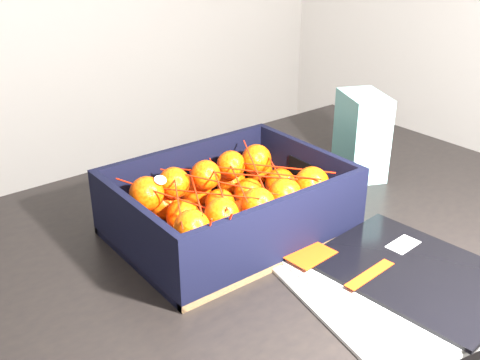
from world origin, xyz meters
TOP-DOWN VIEW (x-y plane):
  - table at (0.30, 0.30)m, footprint 1.21×0.82m
  - magazine_stack at (0.33, 0.03)m, footprint 0.32×0.32m
  - produce_crate at (0.24, 0.32)m, footprint 0.37×0.28m
  - clementine_heap at (0.23, 0.32)m, footprint 0.35×0.26m
  - mesh_net at (0.23, 0.31)m, footprint 0.31×0.25m
  - retail_carton at (0.59, 0.34)m, footprint 0.12×0.14m

SIDE VIEW (x-z plane):
  - table at x=0.30m, z-range 0.28..1.03m
  - magazine_stack at x=0.33m, z-range 0.75..0.77m
  - produce_crate at x=0.24m, z-range 0.73..0.85m
  - clementine_heap at x=0.23m, z-range 0.75..0.86m
  - retail_carton at x=0.59m, z-range 0.75..0.92m
  - mesh_net at x=0.23m, z-range 0.80..0.89m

